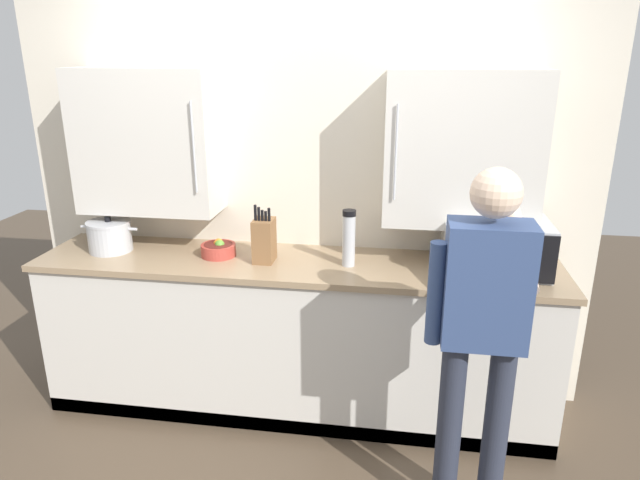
% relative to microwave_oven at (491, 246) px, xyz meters
% --- Properties ---
extents(back_wall_tiled, '(3.41, 0.44, 2.69)m').
position_rel_microwave_oven_xyz_m(back_wall_tiled, '(-1.06, 0.25, 0.33)').
color(back_wall_tiled, beige).
rests_on(back_wall_tiled, ground_plane).
extents(counter_unit, '(2.97, 0.61, 0.95)m').
position_rel_microwave_oven_xyz_m(counter_unit, '(-1.06, -0.04, -0.61)').
color(counter_unit, beige).
rests_on(counter_unit, ground_plane).
extents(microwave_oven, '(0.55, 0.42, 0.28)m').
position_rel_microwave_oven_xyz_m(microwave_oven, '(0.00, 0.00, 0.00)').
color(microwave_oven, '#B7BABF').
rests_on(microwave_oven, counter_unit).
extents(thermos_flask, '(0.07, 0.07, 0.32)m').
position_rel_microwave_oven_xyz_m(thermos_flask, '(-0.76, -0.05, 0.02)').
color(thermos_flask, '#B7BABF').
rests_on(thermos_flask, counter_unit).
extents(fruit_bowl, '(0.20, 0.20, 0.10)m').
position_rel_microwave_oven_xyz_m(fruit_bowl, '(-1.52, -0.01, -0.10)').
color(fruit_bowl, '#AD3D33').
rests_on(fruit_bowl, counter_unit).
extents(knife_block, '(0.11, 0.15, 0.33)m').
position_rel_microwave_oven_xyz_m(knife_block, '(-1.24, -0.06, -0.01)').
color(knife_block, brown).
rests_on(knife_block, counter_unit).
extents(stock_pot, '(0.35, 0.26, 0.21)m').
position_rel_microwave_oven_xyz_m(stock_pot, '(-2.18, -0.02, -0.05)').
color(stock_pot, '#B7BABF').
rests_on(stock_pot, counter_unit).
extents(person_figure, '(0.44, 0.58, 1.66)m').
position_rel_microwave_oven_xyz_m(person_figure, '(-0.13, -0.78, -0.09)').
color(person_figure, '#282D3D').
rests_on(person_figure, ground_plane).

